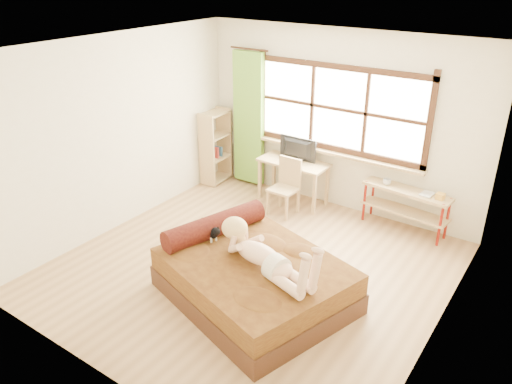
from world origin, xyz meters
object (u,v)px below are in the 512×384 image
Objects in this scene: woman at (263,244)px; kitten at (210,230)px; bed at (252,276)px; desk at (293,167)px; bookshelf at (216,147)px; chair at (286,183)px; pipe_shelf at (407,201)px.

kitten is at bearing -172.96° from woman.
bed is 2.60m from desk.
bookshelf reaches higher than woman.
kitten is (-0.67, 0.09, 0.35)m from bed.
chair is 0.69× the size of bookshelf.
bookshelf is (-1.62, 0.31, 0.16)m from chair.
bookshelf is (-2.61, 2.43, -0.16)m from woman.
bed reaches higher than pipe_shelf.
bed is 2.75× the size of chair.
woman reaches higher than pipe_shelf.
pipe_shelf is (1.56, 2.45, -0.16)m from kitten.
bookshelf is at bearing 170.25° from chair.
bed is 1.86× the size of pipe_shelf.
bookshelf reaches higher than chair.
woman is (0.20, -0.06, 0.53)m from bed.
chair is 1.76m from pipe_shelf.
pipe_shelf is 1.01× the size of bookshelf.
bed reaches higher than desk.
chair is at bearing -157.79° from pipe_shelf.
woman is 0.90m from kitten.
bookshelf is at bearing 153.92° from woman.
desk is at bearing 112.42° from kitten.
woman is at bearing 7.04° from kitten.
chair reaches higher than bed.
bed is 1.88× the size of bookshelf.
bed is 2.13× the size of desk.
kitten is at bearing -116.42° from pipe_shelf.
desk is (-0.90, 2.42, 0.33)m from bed.
desk is 0.88× the size of bookshelf.
pipe_shelf is (0.69, 2.60, -0.34)m from woman.
bed is 7.92× the size of kitten.
pipe_shelf is (1.69, 0.49, -0.02)m from chair.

